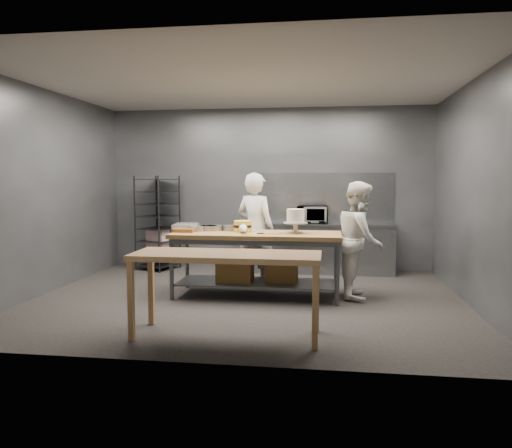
{
  "coord_description": "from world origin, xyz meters",
  "views": [
    {
      "loc": [
        1.1,
        -6.81,
        1.68
      ],
      "look_at": [
        0.11,
        0.14,
        1.05
      ],
      "focal_mm": 35.0,
      "sensor_mm": 36.0,
      "label": 1
    }
  ],
  "objects": [
    {
      "name": "piping_bag",
      "position": [
        -0.04,
        0.01,
        0.98
      ],
      "size": [
        0.21,
        0.4,
        0.12
      ],
      "primitive_type": "cone",
      "rotation": [
        1.57,
        0.0,
        0.25
      ],
      "color": "white",
      "rests_on": "work_table"
    },
    {
      "name": "cake_pans",
      "position": [
        -0.61,
        0.4,
        0.96
      ],
      "size": [
        0.77,
        0.4,
        0.07
      ],
      "color": "gray",
      "rests_on": "work_table"
    },
    {
      "name": "ground",
      "position": [
        0.0,
        0.0,
        0.0
      ],
      "size": [
        6.0,
        6.0,
        0.0
      ],
      "primitive_type": "plane",
      "color": "black",
      "rests_on": "ground"
    },
    {
      "name": "layer_cake",
      "position": [
        -0.11,
        0.32,
        1.0
      ],
      "size": [
        0.26,
        0.26,
        0.16
      ],
      "color": "#E6C049",
      "rests_on": "work_table"
    },
    {
      "name": "splashback_panel",
      "position": [
        1.0,
        2.48,
        1.35
      ],
      "size": [
        2.6,
        0.02,
        0.9
      ],
      "primitive_type": "cube",
      "color": "slate",
      "rests_on": "back_counter"
    },
    {
      "name": "pastry_clamshells",
      "position": [
        -0.95,
        0.24,
        0.98
      ],
      "size": [
        0.33,
        0.44,
        0.11
      ],
      "color": "#8F541C",
      "rests_on": "work_table"
    },
    {
      "name": "speed_rack",
      "position": [
        -2.03,
        2.1,
        0.86
      ],
      "size": [
        0.79,
        0.82,
        1.75
      ],
      "color": "black",
      "rests_on": "ground"
    },
    {
      "name": "chef_right",
      "position": [
        1.57,
        0.36,
        0.83
      ],
      "size": [
        0.66,
        0.83,
        1.65
      ],
      "primitive_type": "imported",
      "rotation": [
        0.0,
        0.0,
        1.53
      ],
      "color": "white",
      "rests_on": "ground"
    },
    {
      "name": "frosted_cake_stand",
      "position": [
        0.66,
        0.2,
        1.14
      ],
      "size": [
        0.34,
        0.34,
        0.34
      ],
      "color": "#BDB497",
      "rests_on": "work_table"
    },
    {
      "name": "back_counter",
      "position": [
        1.0,
        2.18,
        0.45
      ],
      "size": [
        2.6,
        0.6,
        0.9
      ],
      "color": "slate",
      "rests_on": "ground"
    },
    {
      "name": "near_counter",
      "position": [
        0.05,
        -1.67,
        0.81
      ],
      "size": [
        2.0,
        0.7,
        0.9
      ],
      "color": "brown",
      "rests_on": "ground"
    },
    {
      "name": "offset_spatula",
      "position": [
        0.27,
        0.05,
        0.93
      ],
      "size": [
        0.36,
        0.02,
        0.02
      ],
      "color": "slate",
      "rests_on": "work_table"
    },
    {
      "name": "work_table",
      "position": [
        0.09,
        0.21,
        0.57
      ],
      "size": [
        2.4,
        0.9,
        0.92
      ],
      "color": "olive",
      "rests_on": "ground"
    },
    {
      "name": "chef_behind",
      "position": [
        -0.01,
        0.89,
        0.89
      ],
      "size": [
        0.77,
        0.66,
        1.78
      ],
      "primitive_type": "imported",
      "rotation": [
        0.0,
        0.0,
        2.71
      ],
      "color": "white",
      "rests_on": "ground"
    },
    {
      "name": "back_wall",
      "position": [
        0.0,
        2.5,
        1.5
      ],
      "size": [
        6.0,
        0.04,
        3.0
      ],
      "primitive_type": "cube",
      "color": "#4C4F54",
      "rests_on": "ground"
    },
    {
      "name": "microwave",
      "position": [
        0.84,
        2.18,
        1.05
      ],
      "size": [
        0.54,
        0.37,
        0.3
      ],
      "primitive_type": "imported",
      "color": "black",
      "rests_on": "back_counter"
    }
  ]
}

